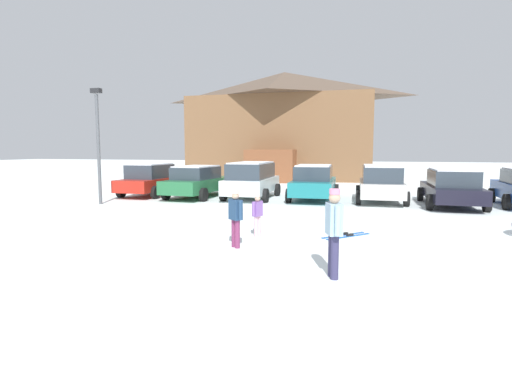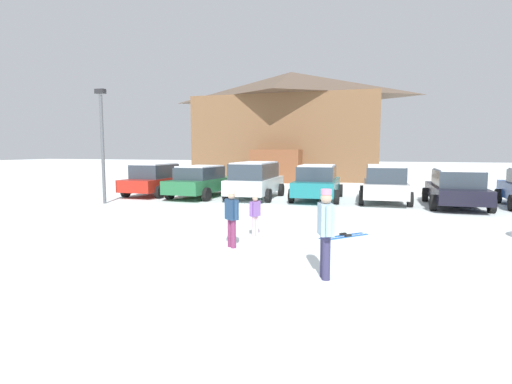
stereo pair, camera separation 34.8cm
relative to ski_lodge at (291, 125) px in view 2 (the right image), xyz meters
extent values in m
plane|color=white|center=(3.16, -28.52, -4.50)|extent=(160.00, 160.00, 0.00)
cube|color=brown|center=(0.00, 0.07, -1.19)|extent=(14.70, 8.91, 6.63)
pyramid|color=brown|center=(0.00, 0.07, 3.27)|extent=(15.31, 9.53, 2.27)
cube|color=brown|center=(0.09, -5.16, -3.30)|extent=(3.63, 1.86, 2.40)
cube|color=#B42217|center=(-3.83, -15.12, -3.88)|extent=(1.84, 4.73, 0.60)
cube|color=#2D3842|center=(-3.82, -15.36, -3.24)|extent=(1.59, 2.47, 0.70)
cube|color=white|center=(-3.82, -15.36, -2.86)|extent=(1.49, 2.34, 0.06)
cylinder|color=black|center=(-4.80, -13.68, -4.18)|extent=(0.23, 0.64, 0.64)
cylinder|color=black|center=(-2.89, -13.65, -4.18)|extent=(0.23, 0.64, 0.64)
cylinder|color=black|center=(-4.76, -16.59, -4.18)|extent=(0.23, 0.64, 0.64)
cylinder|color=black|center=(-2.85, -16.57, -4.18)|extent=(0.23, 0.64, 0.64)
cube|color=#24673C|center=(-1.11, -15.34, -3.87)|extent=(2.07, 4.85, 0.63)
cube|color=#2D3842|center=(-1.12, -15.58, -3.26)|extent=(1.74, 2.55, 0.59)
cube|color=white|center=(-1.12, -15.58, -2.94)|extent=(1.62, 2.42, 0.06)
cylinder|color=black|center=(-2.03, -13.82, -4.18)|extent=(0.25, 0.65, 0.64)
cylinder|color=black|center=(-0.05, -13.91, -4.18)|extent=(0.25, 0.65, 0.64)
cylinder|color=black|center=(-2.17, -16.77, -4.18)|extent=(0.25, 0.65, 0.64)
cylinder|color=black|center=(-0.19, -16.86, -4.18)|extent=(0.25, 0.65, 0.64)
cube|color=white|center=(1.62, -15.10, -3.84)|extent=(1.99, 4.49, 0.68)
cube|color=#2D3842|center=(1.63, -15.19, -3.14)|extent=(1.74, 3.42, 0.72)
cube|color=white|center=(1.63, -15.19, -2.75)|extent=(1.62, 3.24, 0.06)
cylinder|color=black|center=(0.58, -13.75, -4.18)|extent=(0.24, 0.65, 0.64)
cylinder|color=black|center=(2.59, -13.70, -4.18)|extent=(0.24, 0.65, 0.64)
cylinder|color=black|center=(0.66, -16.50, -4.18)|extent=(0.24, 0.65, 0.64)
cylinder|color=black|center=(2.66, -16.45, -4.18)|extent=(0.24, 0.65, 0.64)
cube|color=#1B757B|center=(4.61, -14.67, -3.86)|extent=(2.07, 4.76, 0.65)
cube|color=#2D3842|center=(4.62, -14.91, -3.21)|extent=(1.75, 2.50, 0.65)
cube|color=white|center=(4.62, -14.91, -2.86)|extent=(1.63, 2.38, 0.06)
cylinder|color=black|center=(3.55, -13.27, -4.18)|extent=(0.25, 0.65, 0.64)
cylinder|color=black|center=(5.55, -13.18, -4.18)|extent=(0.25, 0.65, 0.64)
cylinder|color=black|center=(3.67, -16.17, -4.18)|extent=(0.25, 0.65, 0.64)
cylinder|color=black|center=(5.68, -16.08, -4.18)|extent=(0.25, 0.65, 0.64)
cube|color=beige|center=(7.67, -14.75, -3.86)|extent=(1.97, 4.28, 0.64)
cube|color=#2D3842|center=(7.67, -14.84, -3.21)|extent=(1.71, 3.26, 0.67)
cube|color=white|center=(7.67, -14.84, -2.84)|extent=(1.60, 3.10, 0.06)
cylinder|color=black|center=(6.64, -13.48, -4.18)|extent=(0.24, 0.65, 0.64)
cylinder|color=black|center=(8.61, -13.41, -4.18)|extent=(0.24, 0.65, 0.64)
cylinder|color=black|center=(6.73, -16.09, -4.18)|extent=(0.24, 0.65, 0.64)
cylinder|color=black|center=(8.70, -16.03, -4.18)|extent=(0.24, 0.65, 0.64)
cube|color=black|center=(10.50, -15.34, -3.90)|extent=(1.92, 4.79, 0.56)
cube|color=#2D3842|center=(10.50, -15.58, -3.30)|extent=(1.68, 2.50, 0.65)
cube|color=white|center=(10.50, -15.58, -2.94)|extent=(1.57, 2.37, 0.06)
cylinder|color=black|center=(9.48, -13.86, -4.18)|extent=(0.22, 0.64, 0.64)
cylinder|color=black|center=(11.51, -13.85, -4.18)|extent=(0.22, 0.64, 0.64)
cylinder|color=black|center=(9.49, -16.83, -4.18)|extent=(0.22, 0.64, 0.64)
cylinder|color=black|center=(11.53, -16.82, -4.18)|extent=(0.22, 0.64, 0.64)
cylinder|color=black|center=(12.54, -13.48, -4.18)|extent=(0.25, 0.65, 0.64)
cylinder|color=black|center=(12.43, -15.96, -4.18)|extent=(0.25, 0.65, 0.64)
cylinder|color=#772E55|center=(4.02, -24.69, -4.16)|extent=(0.13, 0.13, 0.69)
cylinder|color=#772E55|center=(4.13, -24.78, -4.16)|extent=(0.13, 0.13, 0.69)
cube|color=navy|center=(4.08, -24.74, -3.57)|extent=(0.39, 0.37, 0.49)
cylinder|color=navy|center=(3.91, -24.60, -3.55)|extent=(0.09, 0.09, 0.46)
cylinder|color=navy|center=(4.24, -24.87, -3.55)|extent=(0.09, 0.09, 0.46)
sphere|color=tan|center=(4.08, -24.74, -3.23)|extent=(0.18, 0.18, 0.18)
cylinder|color=beige|center=(4.08, -24.74, -3.14)|extent=(0.17, 0.17, 0.08)
cylinder|color=#343156|center=(6.54, -26.35, -4.09)|extent=(0.15, 0.15, 0.82)
cylinder|color=#343156|center=(6.60, -26.52, -4.09)|extent=(0.15, 0.15, 0.82)
cube|color=#9BBED6|center=(6.57, -26.43, -3.39)|extent=(0.36, 0.46, 0.58)
cylinder|color=#9BBED6|center=(6.49, -26.19, -3.38)|extent=(0.11, 0.11, 0.55)
cylinder|color=#9BBED6|center=(6.66, -26.67, -3.38)|extent=(0.11, 0.11, 0.55)
sphere|color=tan|center=(6.57, -26.43, -3.00)|extent=(0.21, 0.21, 0.21)
cylinder|color=pink|center=(6.57, -26.43, -2.88)|extent=(0.20, 0.20, 0.10)
cylinder|color=beige|center=(4.27, -23.35, -4.22)|extent=(0.10, 0.10, 0.57)
cylinder|color=beige|center=(4.23, -23.47, -4.22)|extent=(0.10, 0.10, 0.57)
cube|color=#8559AB|center=(4.25, -23.41, -3.73)|extent=(0.26, 0.32, 0.40)
cylinder|color=#8559AB|center=(4.32, -23.24, -3.72)|extent=(0.08, 0.08, 0.38)
cylinder|color=#8559AB|center=(4.19, -23.57, -3.72)|extent=(0.08, 0.08, 0.38)
sphere|color=tan|center=(4.25, -23.41, -3.45)|extent=(0.15, 0.15, 0.15)
cylinder|color=beige|center=(4.25, -23.41, -3.37)|extent=(0.14, 0.14, 0.07)
cube|color=blue|center=(6.66, -22.76, -4.49)|extent=(1.11, 1.18, 0.02)
cube|color=black|center=(6.70, -22.72, -4.45)|extent=(0.20, 0.20, 0.06)
cube|color=blue|center=(6.52, -22.62, -4.49)|extent=(1.11, 1.18, 0.02)
cube|color=black|center=(6.55, -22.58, -4.45)|extent=(0.20, 0.20, 0.06)
cylinder|color=#515459|center=(-4.20, -18.92, -2.13)|extent=(0.14, 0.14, 4.75)
cube|color=#232326|center=(-4.20, -18.92, 0.39)|extent=(0.44, 0.24, 0.20)
camera|label=1|loc=(7.18, -33.78, -2.13)|focal=28.00mm
camera|label=2|loc=(7.51, -33.68, -2.13)|focal=28.00mm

